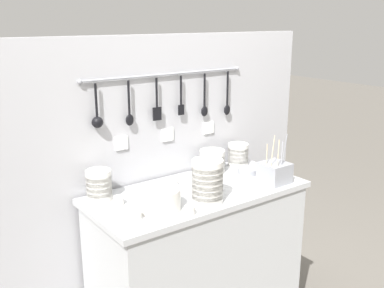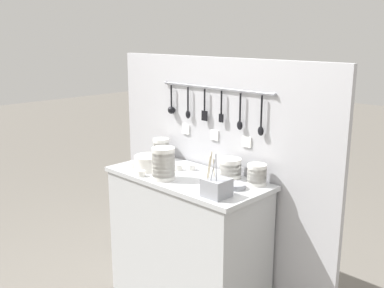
% 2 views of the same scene
% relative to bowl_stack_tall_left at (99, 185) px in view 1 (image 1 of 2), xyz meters
% --- Properties ---
extents(counter, '(1.13, 0.53, 0.95)m').
position_rel_bowl_stack_tall_left_xyz_m(counter, '(0.46, -0.18, -0.55)').
color(counter, '#B7BABC').
rests_on(counter, ground).
extents(back_wall, '(1.93, 0.09, 1.72)m').
position_rel_bowl_stack_tall_left_xyz_m(back_wall, '(0.46, 0.12, -0.16)').
color(back_wall, '#B2B2B7').
rests_on(back_wall, ground).
extents(bowl_stack_tall_left, '(0.12, 0.12, 0.15)m').
position_rel_bowl_stack_tall_left_xyz_m(bowl_stack_tall_left, '(0.00, 0.00, 0.00)').
color(bowl_stack_tall_left, silver).
rests_on(bowl_stack_tall_left, counter).
extents(bowl_stack_wide_centre, '(0.12, 0.12, 0.13)m').
position_rel_bowl_stack_tall_left_xyz_m(bowl_stack_wide_centre, '(0.90, 0.00, -0.01)').
color(bowl_stack_wide_centre, silver).
rests_on(bowl_stack_wide_centre, counter).
extents(bowl_stack_back_corner, '(0.14, 0.14, 0.13)m').
position_rel_bowl_stack_tall_left_xyz_m(bowl_stack_back_corner, '(0.69, -0.01, -0.01)').
color(bowl_stack_back_corner, silver).
rests_on(bowl_stack_back_corner, counter).
extents(bowl_stack_short_front, '(0.15, 0.15, 0.21)m').
position_rel_bowl_stack_tall_left_xyz_m(bowl_stack_short_front, '(0.40, -0.34, 0.03)').
color(bowl_stack_short_front, silver).
rests_on(bowl_stack_short_front, counter).
extents(plate_stack, '(0.20, 0.20, 0.10)m').
position_rel_bowl_stack_tall_left_xyz_m(plate_stack, '(0.17, -0.27, -0.02)').
color(plate_stack, silver).
rests_on(plate_stack, counter).
extents(steel_mixing_bowl, '(0.12, 0.12, 0.03)m').
position_rel_bowl_stack_tall_left_xyz_m(steel_mixing_bowl, '(0.85, -0.14, -0.06)').
color(steel_mixing_bowl, '#93969E').
rests_on(steel_mixing_bowl, counter).
extents(cutlery_caddy, '(0.14, 0.14, 0.27)m').
position_rel_bowl_stack_tall_left_xyz_m(cutlery_caddy, '(0.86, -0.34, -0.02)').
color(cutlery_caddy, '#93969E').
rests_on(cutlery_caddy, counter).
extents(cup_back_left, '(0.05, 0.05, 0.04)m').
position_rel_bowl_stack_tall_left_xyz_m(cup_back_left, '(0.39, -0.06, -0.05)').
color(cup_back_left, silver).
rests_on(cup_back_left, counter).
extents(cup_front_left, '(0.05, 0.05, 0.04)m').
position_rel_bowl_stack_tall_left_xyz_m(cup_front_left, '(0.32, -0.12, -0.05)').
color(cup_front_left, silver).
rests_on(cup_front_left, counter).
extents(cup_centre, '(0.05, 0.05, 0.04)m').
position_rel_bowl_stack_tall_left_xyz_m(cup_centre, '(0.03, -0.30, -0.05)').
color(cup_centre, silver).
rests_on(cup_centre, counter).
extents(cup_back_right, '(0.05, 0.05, 0.04)m').
position_rel_bowl_stack_tall_left_xyz_m(cup_back_right, '(0.25, -0.40, -0.05)').
color(cup_back_right, silver).
rests_on(cup_back_right, counter).
extents(cup_beside_plates, '(0.05, 0.05, 0.04)m').
position_rel_bowl_stack_tall_left_xyz_m(cup_beside_plates, '(0.05, -0.11, -0.05)').
color(cup_beside_plates, silver).
rests_on(cup_beside_plates, counter).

